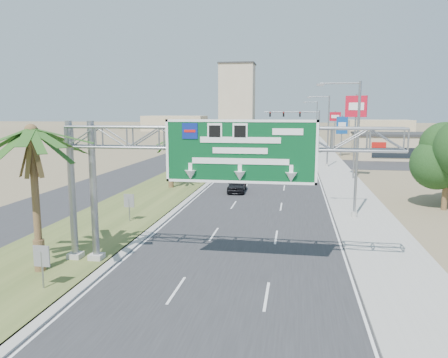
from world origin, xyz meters
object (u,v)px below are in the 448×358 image
sign_gantry (209,149)px  store_building (411,147)px  palm_near (31,132)px  pole_sign_blue (342,127)px  pole_sign_red_far (335,119)px  pole_sign_red_near (356,112)px  signal_mast (308,128)px  car_mid_lane (268,167)px  car_right_lane (291,147)px  car_left_lane (237,185)px  car_far (262,144)px

sign_gantry → store_building: sign_gantry is taller
palm_near → store_building: 66.04m
pole_sign_blue → pole_sign_red_far: 13.37m
store_building → pole_sign_red_near: size_ratio=1.83×
sign_gantry → pole_sign_red_near: pole_sign_red_near is taller
signal_mast → palm_near: bearing=-102.7°
pole_sign_red_near → pole_sign_blue: (1.22, 26.97, -2.60)m
pole_sign_red_near → car_mid_lane: bearing=156.7°
signal_mast → car_right_lane: 7.91m
sign_gantry → pole_sign_blue: size_ratio=2.35×
car_left_lane → car_far: 55.82m
palm_near → car_right_lane: 71.10m
pole_sign_red_near → signal_mast: bearing=98.5°
car_mid_lane → pole_sign_red_near: (10.12, -4.35, 7.06)m
sign_gantry → car_mid_lane: 36.10m
pole_sign_red_near → pole_sign_blue: pole_sign_red_near is taller
signal_mast → store_building: bearing=-19.5°
pole_sign_blue → car_mid_lane: bearing=-116.6°
sign_gantry → car_far: size_ratio=3.65×
palm_near → car_mid_lane: (8.84, 37.63, -6.21)m
signal_mast → car_mid_lane: bearing=-101.9°
car_far → signal_mast: bearing=-54.9°
store_building → car_far: 33.65m
sign_gantry → car_mid_lane: (0.70, 35.70, -5.33)m
car_left_lane → pole_sign_red_far: pole_sign_red_far is taller
sign_gantry → car_left_lane: (-1.47, 21.15, -5.35)m
sign_gantry → car_right_lane: bearing=87.4°
store_building → pole_sign_blue: size_ratio=2.53×
car_left_lane → palm_near: bearing=-107.9°
store_building → car_right_lane: bearing=149.1°
palm_near → signal_mast: 65.60m
car_mid_lane → car_far: car_mid_lane is taller
signal_mast → car_mid_lane: 27.23m
car_far → pole_sign_red_far: bearing=-16.7°
signal_mast → car_left_lane: signal_mast is taller
sign_gantry → signal_mast: bearing=84.3°
sign_gantry → pole_sign_red_near: (10.82, 31.35, 1.72)m
store_building → car_right_lane: size_ratio=3.79×
palm_near → store_building: size_ratio=0.46×
sign_gantry → car_far: bearing=92.5°
car_far → pole_sign_blue: pole_sign_blue is taller
store_building → car_right_lane: (-19.94, 11.92, -1.34)m
signal_mast → pole_sign_red_near: (4.59, -30.70, 2.93)m
pole_sign_blue → car_left_lane: bearing=-110.0°
pole_sign_blue → palm_near: bearing=-108.5°
signal_mast → pole_sign_red_far: (5.70, 9.60, 1.34)m
pole_sign_red_far → signal_mast: bearing=-120.7°
car_far → car_left_lane: bearing=-85.7°
sign_gantry → pole_sign_blue: 59.56m
sign_gantry → car_left_lane: bearing=94.0°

